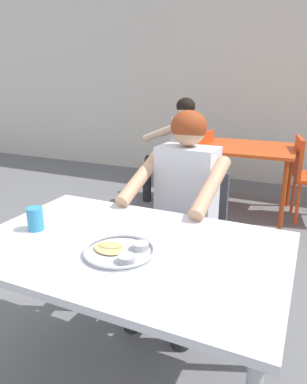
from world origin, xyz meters
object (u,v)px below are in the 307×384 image
object	(u,v)px
chair_foreground	(193,225)
chair_red_left	(195,162)
table_foreground	(128,259)
drinking_cup	(35,218)
thali_tray	(120,251)
diner_foreground	(181,199)
patron_background	(177,141)
table_background_red	(248,154)

from	to	relation	value
chair_foreground	chair_red_left	world-z (taller)	chair_red_left
table_foreground	chair_red_left	bearing A→B (deg)	102.00
chair_foreground	chair_red_left	xyz separation A→B (m)	(-0.53, 1.66, 0.02)
chair_foreground	drinking_cup	bearing A→B (deg)	-115.87
thali_tray	diner_foreground	bearing A→B (deg)	91.90
diner_foreground	chair_red_left	distance (m)	1.96
diner_foreground	patron_background	size ratio (longest dim) A/B	1.02
diner_foreground	table_background_red	xyz separation A→B (m)	(0.05, 1.88, -0.09)
thali_tray	patron_background	xyz separation A→B (m)	(-0.77, 2.61, -0.03)
diner_foreground	chair_red_left	xyz separation A→B (m)	(-0.53, 1.87, -0.22)
thali_tray	patron_background	distance (m)	2.72
drinking_cup	patron_background	bearing A→B (deg)	96.94
drinking_cup	diner_foreground	distance (m)	0.82
table_foreground	patron_background	bearing A→B (deg)	106.61
table_background_red	chair_foreground	bearing A→B (deg)	-91.39
thali_tray	diner_foreground	xyz separation A→B (m)	(-0.02, 0.73, -0.02)
table_background_red	chair_red_left	size ratio (longest dim) A/B	1.12
drinking_cup	chair_red_left	world-z (taller)	chair_red_left
table_foreground	chair_red_left	world-z (taller)	chair_red_left
table_foreground	chair_foreground	size ratio (longest dim) A/B	1.55
diner_foreground	patron_background	world-z (taller)	diner_foreground
chair_red_left	thali_tray	bearing A→B (deg)	-78.09
chair_foreground	diner_foreground	distance (m)	0.32
chair_foreground	table_background_red	world-z (taller)	chair_foreground
diner_foreground	table_background_red	distance (m)	1.88
thali_tray	chair_foreground	world-z (taller)	chair_foreground
table_foreground	chair_red_left	xyz separation A→B (m)	(-0.54, 2.52, -0.16)
table_foreground	patron_background	distance (m)	2.64
thali_tray	patron_background	world-z (taller)	patron_background
drinking_cup	diner_foreground	world-z (taller)	diner_foreground
table_foreground	thali_tray	bearing A→B (deg)	-80.58
diner_foreground	chair_red_left	world-z (taller)	diner_foreground
chair_red_left	patron_background	xyz separation A→B (m)	(-0.22, 0.01, 0.21)
diner_foreground	table_background_red	size ratio (longest dim) A/B	1.29
table_foreground	table_background_red	size ratio (longest dim) A/B	1.35
chair_red_left	diner_foreground	bearing A→B (deg)	-74.33
table_foreground	diner_foreground	size ratio (longest dim) A/B	1.05
thali_tray	chair_red_left	xyz separation A→B (m)	(-0.55, 2.60, -0.24)
thali_tray	table_background_red	bearing A→B (deg)	89.45
table_foreground	patron_background	xyz separation A→B (m)	(-0.75, 2.53, 0.05)
chair_red_left	patron_background	world-z (taller)	patron_background
table_foreground	chair_red_left	distance (m)	2.58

